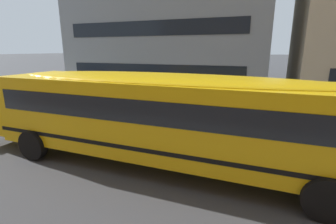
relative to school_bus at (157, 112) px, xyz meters
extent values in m
plane|color=#424244|center=(2.29, 1.82, -1.71)|extent=(400.00, 400.00, 0.00)
cube|color=gray|center=(2.29, 9.32, -1.71)|extent=(120.00, 3.00, 0.01)
cube|color=silver|center=(2.29, 1.82, -1.71)|extent=(110.00, 0.16, 0.01)
cube|color=yellow|center=(0.25, 0.00, -0.11)|extent=(11.01, 2.53, 2.20)
cube|color=yellow|center=(-6.05, 0.02, -0.66)|extent=(1.61, 2.11, 1.10)
cube|color=black|center=(-6.85, 0.02, -1.03)|extent=(0.21, 2.50, 0.36)
cube|color=black|center=(0.25, 0.00, 0.29)|extent=(10.35, 2.57, 0.64)
cube|color=black|center=(0.25, 0.00, -0.76)|extent=(11.03, 2.56, 0.12)
ellipsoid|color=yellow|center=(0.25, 0.00, 0.99)|extent=(10.57, 2.33, 0.36)
cylinder|color=red|center=(-3.27, 1.44, -0.22)|extent=(0.44, 0.44, 0.03)
cylinder|color=black|center=(-3.94, -1.24, -1.21)|extent=(1.00, 0.28, 1.00)
cylinder|color=black|center=(-3.93, 1.26, -1.21)|extent=(1.00, 0.28, 1.00)
cylinder|color=black|center=(4.43, -1.26, -1.21)|extent=(1.00, 0.28, 1.00)
cylinder|color=black|center=(4.43, 1.24, -1.21)|extent=(1.00, 0.28, 1.00)
cube|color=#236038|center=(-8.46, 6.53, -1.06)|extent=(3.99, 1.91, 0.70)
cube|color=black|center=(-8.61, 6.52, -0.39)|extent=(2.28, 1.68, 0.64)
cylinder|color=black|center=(-7.21, 7.44, -1.41)|extent=(0.61, 0.21, 0.60)
cylinder|color=black|center=(-7.12, 5.75, -1.41)|extent=(0.61, 0.21, 0.60)
cylinder|color=black|center=(-9.80, 7.30, -1.41)|extent=(0.61, 0.21, 0.60)
cylinder|color=black|center=(-9.71, 5.61, -1.41)|extent=(0.61, 0.21, 0.60)
cube|color=black|center=(-5.24, 10.80, 0.21)|extent=(14.34, 0.04, 1.10)
cube|color=black|center=(-5.24, 10.80, 3.41)|extent=(14.34, 0.04, 1.10)
camera|label=1|loc=(2.94, -6.67, 1.85)|focal=26.11mm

